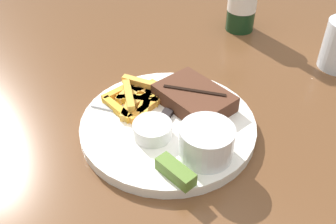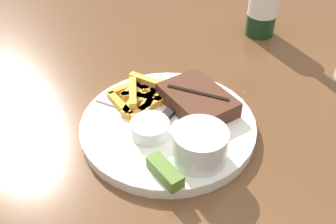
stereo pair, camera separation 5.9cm
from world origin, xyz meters
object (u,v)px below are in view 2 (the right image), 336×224
at_px(dipping_sauce_cup, 149,127).
at_px(knife_utensil, 174,108).
at_px(pickle_spear, 165,172).
at_px(fork_utensil, 128,108).
at_px(beer_bottle, 264,2).
at_px(coleslaw_cup, 200,144).
at_px(steak_portion, 197,100).
at_px(dinner_plate, 168,126).

distance_m(dipping_sauce_cup, knife_utensil, 0.07).
height_order(pickle_spear, fork_utensil, pickle_spear).
bearing_deg(pickle_spear, beer_bottle, 107.71).
relative_size(coleslaw_cup, pickle_spear, 1.23).
relative_size(steak_portion, pickle_spear, 2.18).
bearing_deg(dipping_sauce_cup, coleslaw_cup, 8.27).
height_order(steak_portion, coleslaw_cup, coleslaw_cup).
relative_size(coleslaw_cup, knife_utensil, 0.48).
bearing_deg(steak_portion, pickle_spear, -65.67).
xyz_separation_m(steak_portion, coleslaw_cup, (0.08, -0.09, 0.01)).
bearing_deg(dipping_sauce_cup, steak_portion, 83.80).
relative_size(steak_portion, dipping_sauce_cup, 2.33).
bearing_deg(coleslaw_cup, fork_utensil, 178.13).
bearing_deg(steak_portion, dipping_sauce_cup, -96.20).
bearing_deg(dinner_plate, knife_utensil, 115.17).
xyz_separation_m(dipping_sauce_cup, knife_utensil, (-0.01, 0.07, -0.01)).
distance_m(steak_portion, dipping_sauce_cup, 0.10).
bearing_deg(steak_portion, dinner_plate, -98.32).
distance_m(pickle_spear, beer_bottle, 0.49).
height_order(fork_utensil, knife_utensil, knife_utensil).
height_order(steak_portion, fork_utensil, steak_portion).
height_order(dinner_plate, beer_bottle, beer_bottle).
bearing_deg(beer_bottle, dinner_plate, -79.15).
distance_m(dinner_plate, steak_portion, 0.07).
height_order(dinner_plate, dipping_sauce_cup, dipping_sauce_cup).
height_order(steak_portion, knife_utensil, steak_portion).
xyz_separation_m(dinner_plate, beer_bottle, (-0.07, 0.38, 0.07)).
height_order(dipping_sauce_cup, beer_bottle, beer_bottle).
bearing_deg(pickle_spear, fork_utensil, 156.02).
relative_size(steak_portion, fork_utensil, 1.07).
distance_m(steak_portion, knife_utensil, 0.04).
relative_size(dinner_plate, coleslaw_cup, 3.58).
xyz_separation_m(dinner_plate, fork_utensil, (-0.07, -0.02, 0.01)).
xyz_separation_m(steak_portion, fork_utensil, (-0.08, -0.08, -0.01)).
xyz_separation_m(coleslaw_cup, pickle_spear, (-0.01, -0.06, -0.02)).
bearing_deg(pickle_spear, knife_utensil, 127.61).
bearing_deg(fork_utensil, dipping_sauce_cup, -32.38).
xyz_separation_m(dinner_plate, coleslaw_cup, (0.09, -0.03, 0.04)).
distance_m(fork_utensil, beer_bottle, 0.41).
height_order(steak_portion, pickle_spear, steak_portion).
distance_m(coleslaw_cup, pickle_spear, 0.06).
bearing_deg(steak_portion, beer_bottle, 104.42).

